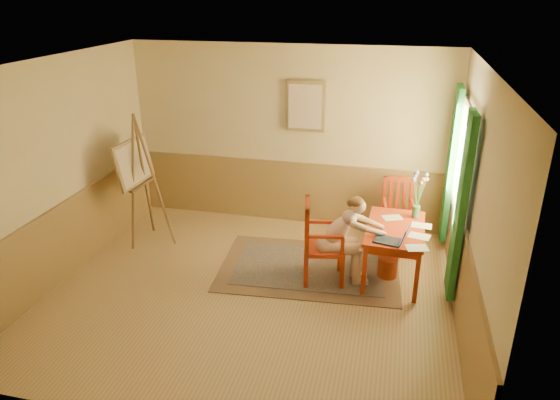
% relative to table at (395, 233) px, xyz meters
% --- Properties ---
extents(room, '(5.04, 4.54, 2.84)m').
position_rel_table_xyz_m(room, '(-1.71, -0.78, 0.77)').
color(room, tan).
rests_on(room, ground).
extents(wainscot, '(5.00, 4.50, 1.00)m').
position_rel_table_xyz_m(wainscot, '(-1.71, 0.02, -0.13)').
color(wainscot, olive).
rests_on(wainscot, room).
extents(window, '(0.12, 2.01, 2.20)m').
position_rel_table_xyz_m(window, '(0.70, 0.32, 0.71)').
color(window, white).
rests_on(window, room).
extents(wall_portrait, '(0.60, 0.05, 0.76)m').
position_rel_table_xyz_m(wall_portrait, '(-1.46, 1.42, 1.27)').
color(wall_portrait, olive).
rests_on(wall_portrait, room).
extents(rug, '(2.51, 1.77, 0.02)m').
position_rel_table_xyz_m(rug, '(-1.09, -0.05, -0.62)').
color(rug, '#8C7251').
rests_on(rug, room).
extents(table, '(0.76, 1.23, 0.72)m').
position_rel_table_xyz_m(table, '(0.00, 0.00, 0.00)').
color(table, '#B3330F').
rests_on(table, room).
extents(chair_left, '(0.58, 0.57, 1.10)m').
position_rel_table_xyz_m(chair_left, '(-0.92, -0.31, -0.08)').
color(chair_left, '#B3330F').
rests_on(chair_left, room).
extents(chair_back, '(0.49, 0.50, 1.00)m').
position_rel_table_xyz_m(chair_back, '(0.02, 0.98, -0.13)').
color(chair_back, '#B3330F').
rests_on(chair_back, room).
extents(figure, '(0.91, 0.47, 1.19)m').
position_rel_table_xyz_m(figure, '(-0.63, -0.27, 0.02)').
color(figure, beige).
rests_on(figure, room).
extents(laptop, '(0.44, 0.32, 0.24)m').
position_rel_table_xyz_m(laptop, '(-0.01, -0.44, 0.14)').
color(laptop, '#1E2338').
rests_on(laptop, table).
extents(papers, '(0.66, 1.06, 0.00)m').
position_rel_table_xyz_m(papers, '(0.21, -0.08, 0.09)').
color(papers, white).
rests_on(papers, table).
extents(vase, '(0.24, 0.31, 0.63)m').
position_rel_table_xyz_m(vase, '(0.25, 0.39, 0.38)').
color(vase, '#3F724C').
rests_on(vase, table).
extents(wastebasket, '(0.35, 0.35, 0.28)m').
position_rel_table_xyz_m(wastebasket, '(-0.06, -0.02, -0.49)').
color(wastebasket, '#AC4523').
rests_on(wastebasket, room).
extents(easel, '(0.66, 0.87, 1.95)m').
position_rel_table_xyz_m(easel, '(-3.69, 0.24, 0.52)').
color(easel, brown).
rests_on(easel, room).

